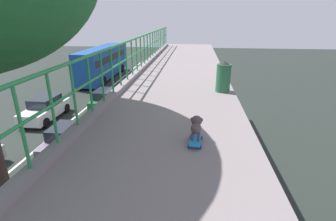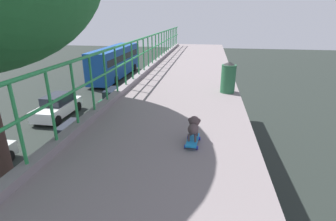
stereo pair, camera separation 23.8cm
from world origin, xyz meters
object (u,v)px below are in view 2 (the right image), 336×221
small_dog (194,126)px  car_grey_fifth (78,135)px  litter_bin (228,77)px  car_green_seventh (118,98)px  city_bus (115,61)px  car_white_sixth (58,106)px  toy_skateboard (193,140)px

small_dog → car_grey_fifth: bearing=129.7°
litter_bin → car_grey_fifth: bearing=144.6°
small_dog → car_green_seventh: bearing=114.8°
city_bus → litter_bin: (11.45, -22.01, 3.51)m
car_white_sixth → car_green_seventh: size_ratio=1.11×
city_bus → car_grey_fifth: bearing=-76.9°
car_white_sixth → litter_bin: (11.24, -9.31, 4.72)m
car_white_sixth → city_bus: city_bus is taller
car_grey_fifth → litter_bin: (7.60, -5.40, 4.85)m
car_grey_fifth → litter_bin: bearing=-35.4°
toy_skateboard → litter_bin: 3.11m
car_grey_fifth → toy_skateboard: bearing=-50.6°
litter_bin → small_dog: bearing=-103.3°
city_bus → toy_skateboard: size_ratio=23.27×
city_bus → small_dog: size_ratio=26.80×
litter_bin → car_green_seventh: bearing=122.1°
litter_bin → car_white_sixth: bearing=140.4°
city_bus → litter_bin: litter_bin is taller
car_grey_fifth → city_bus: (-3.85, 16.61, 1.34)m
car_white_sixth → litter_bin: bearing=-39.6°
car_green_seventh → litter_bin: size_ratio=4.78×
small_dog → litter_bin: size_ratio=0.53×
car_grey_fifth → car_white_sixth: size_ratio=0.95×
car_white_sixth → litter_bin: size_ratio=5.29×
car_white_sixth → city_bus: 12.76m
car_white_sixth → toy_skateboard: (10.54, -12.32, 4.38)m
small_dog → toy_skateboard: bearing=-92.1°
car_white_sixth → small_dog: small_dog is taller
city_bus → small_dog: small_dog is taller
car_white_sixth → small_dog: size_ratio=10.01×
car_green_seventh → small_dog: bearing=-65.2°
car_green_seventh → litter_bin: bearing=-57.9°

